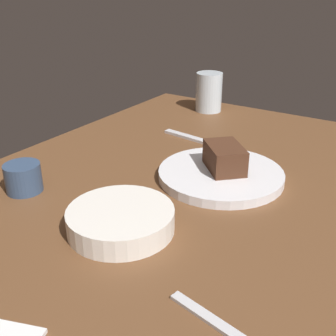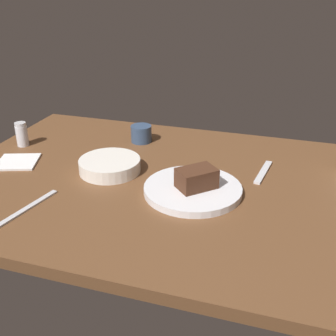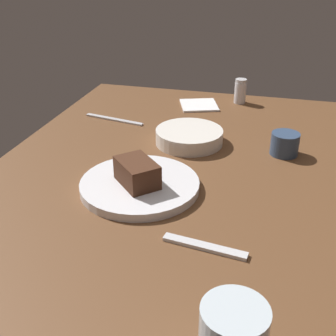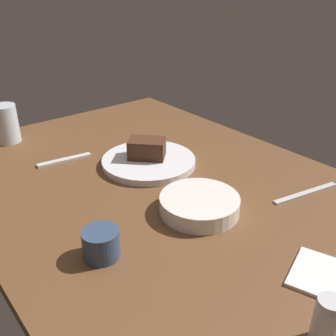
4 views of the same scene
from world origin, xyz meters
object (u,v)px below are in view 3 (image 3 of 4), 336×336
at_px(side_bowl, 189,137).
at_px(dessert_spoon, 205,246).
at_px(salt_shaker, 240,91).
at_px(coffee_cup, 285,144).
at_px(dessert_plate, 140,185).
at_px(chocolate_cake_slice, 137,173).
at_px(folded_napkin, 199,105).
at_px(butter_knife, 114,119).

distance_m(side_bowl, dessert_spoon, 0.44).
height_order(salt_shaker, dessert_spoon, salt_shaker).
distance_m(side_bowl, coffee_cup, 0.24).
xyz_separation_m(dessert_plate, coffee_cup, (-0.25, 0.29, 0.02)).
relative_size(chocolate_cake_slice, coffee_cup, 1.40).
bearing_deg(dessert_plate, folded_napkin, 177.63).
xyz_separation_m(dessert_spoon, folded_napkin, (-0.71, -0.15, -0.00)).
height_order(dessert_plate, dessert_spoon, dessert_plate).
bearing_deg(dessert_spoon, butter_knife, -47.35).
bearing_deg(butter_knife, side_bowl, 168.64).
bearing_deg(butter_knife, coffee_cup, 178.73).
height_order(coffee_cup, butter_knife, coffee_cup).
relative_size(chocolate_cake_slice, salt_shaker, 1.22).
relative_size(dessert_plate, dessert_spoon, 1.69).
height_order(dessert_plate, salt_shaker, salt_shaker).
xyz_separation_m(butter_knife, folded_napkin, (-0.19, 0.22, 0.00)).
distance_m(side_bowl, butter_knife, 0.27).
height_order(chocolate_cake_slice, butter_knife, chocolate_cake_slice).
height_order(coffee_cup, folded_napkin, coffee_cup).
xyz_separation_m(salt_shaker, side_bowl, (0.35, -0.09, -0.02)).
distance_m(chocolate_cake_slice, salt_shaker, 0.64).
bearing_deg(butter_knife, dessert_spoon, 136.21).
bearing_deg(dessert_spoon, side_bowl, -66.67).
height_order(chocolate_cake_slice, salt_shaker, salt_shaker).
bearing_deg(coffee_cup, chocolate_cake_slice, -48.42).
distance_m(salt_shaker, dessert_spoon, 0.78).
relative_size(salt_shaker, butter_knife, 0.42).
height_order(dessert_plate, side_bowl, side_bowl).
bearing_deg(chocolate_cake_slice, side_bowl, 168.56).
height_order(side_bowl, butter_knife, side_bowl).
height_order(dessert_plate, folded_napkin, dessert_plate).
height_order(side_bowl, coffee_cup, coffee_cup).
bearing_deg(dessert_spoon, salt_shaker, -80.45).
relative_size(dessert_plate, coffee_cup, 3.68).
bearing_deg(folded_napkin, dessert_plate, -2.37).
xyz_separation_m(dessert_plate, dessert_spoon, (0.16, 0.17, -0.01)).
bearing_deg(chocolate_cake_slice, butter_knife, -152.26).
bearing_deg(coffee_cup, dessert_spoon, -16.50).
height_order(dessert_plate, chocolate_cake_slice, chocolate_cake_slice).
bearing_deg(salt_shaker, coffee_cup, 22.45).
bearing_deg(dessert_spoon, chocolate_cake_slice, -34.17).
xyz_separation_m(chocolate_cake_slice, side_bowl, (-0.27, 0.05, -0.03)).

